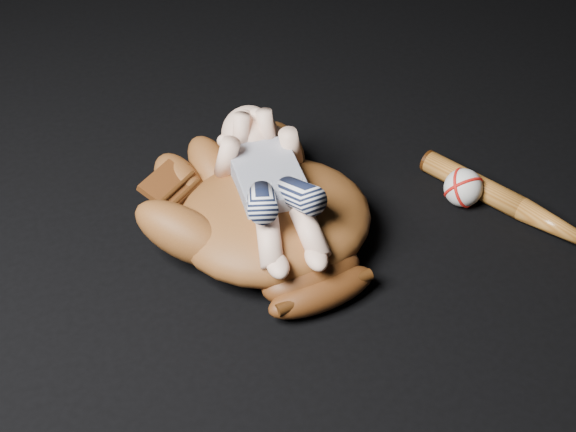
% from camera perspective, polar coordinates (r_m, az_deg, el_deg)
% --- Properties ---
extents(baseball_glove, '(0.51, 0.56, 0.15)m').
position_cam_1_polar(baseball_glove, '(1.39, -1.01, 0.35)').
color(baseball_glove, '#5C3113').
rests_on(baseball_glove, ground).
extents(newborn_baby, '(0.19, 0.40, 0.16)m').
position_cam_1_polar(newborn_baby, '(1.36, -1.13, 2.38)').
color(newborn_baby, beige).
rests_on(newborn_baby, baseball_glove).
extents(baseball_bat, '(0.27, 0.44, 0.04)m').
position_cam_1_polar(baseball_bat, '(1.53, 17.11, 0.06)').
color(baseball_bat, '#9D591E').
rests_on(baseball_bat, ground).
extents(baseball, '(0.10, 0.10, 0.07)m').
position_cam_1_polar(baseball, '(1.54, 12.36, 1.98)').
color(baseball, silver).
rests_on(baseball, ground).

